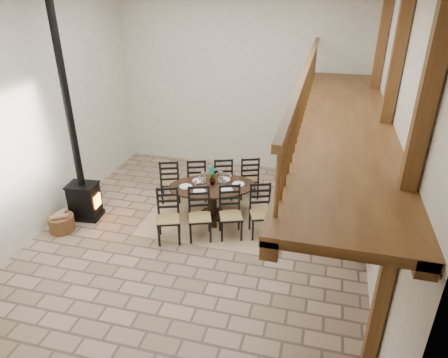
% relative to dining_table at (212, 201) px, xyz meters
% --- Properties ---
extents(ground, '(8.00, 8.00, 0.00)m').
position_rel_dining_table_xyz_m(ground, '(-0.05, -0.87, -0.41)').
color(ground, tan).
rests_on(ground, ground).
extents(room_shell, '(7.02, 8.02, 5.01)m').
position_rel_dining_table_xyz_m(room_shell, '(1.14, -0.87, 2.60)').
color(room_shell, white).
rests_on(room_shell, ground).
extents(rug, '(3.00, 2.50, 0.02)m').
position_rel_dining_table_xyz_m(rug, '(0.00, -0.00, -0.40)').
color(rug, tan).
rests_on(rug, ground).
extents(dining_table, '(3.10, 2.96, 1.30)m').
position_rel_dining_table_xyz_m(dining_table, '(0.00, 0.00, 0.00)').
color(dining_table, black).
rests_on(dining_table, ground).
extents(wood_stove, '(0.72, 0.58, 5.00)m').
position_rel_dining_table_xyz_m(wood_stove, '(-2.89, -0.78, 0.71)').
color(wood_stove, black).
rests_on(wood_stove, ground).
extents(log_basket, '(0.56, 0.56, 0.46)m').
position_rel_dining_table_xyz_m(log_basket, '(-3.11, -1.43, -0.21)').
color(log_basket, brown).
rests_on(log_basket, ground).
extents(log_stack, '(0.36, 0.37, 0.23)m').
position_rel_dining_table_xyz_m(log_stack, '(-3.16, -0.07, -0.29)').
color(log_stack, tan).
rests_on(log_stack, ground).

